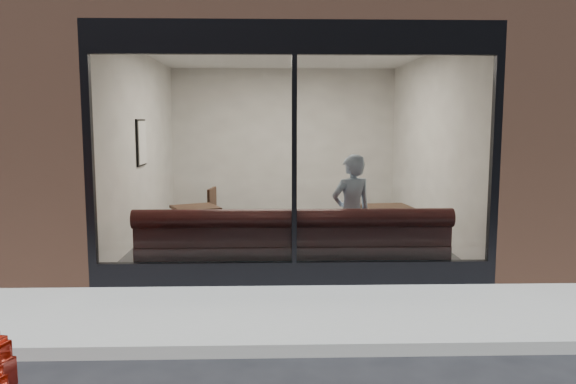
{
  "coord_description": "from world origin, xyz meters",
  "views": [
    {
      "loc": [
        -0.28,
        -4.7,
        2.02
      ],
      "look_at": [
        -0.06,
        2.4,
        1.12
      ],
      "focal_mm": 35.0,
      "sensor_mm": 36.0,
      "label": 1
    }
  ],
  "objects_px": {
    "cafe_table_left": "(195,208)",
    "cafe_table_right": "(387,208)",
    "person": "(351,214)",
    "cafe_chair_left": "(201,231)",
    "banquette": "(293,260)"
  },
  "relations": [
    {
      "from": "cafe_table_left",
      "to": "cafe_table_right",
      "type": "distance_m",
      "value": 2.87
    },
    {
      "from": "person",
      "to": "cafe_table_left",
      "type": "distance_m",
      "value": 2.4
    },
    {
      "from": "cafe_table_right",
      "to": "cafe_chair_left",
      "type": "distance_m",
      "value": 3.05
    },
    {
      "from": "banquette",
      "to": "person",
      "type": "xyz_separation_m",
      "value": [
        0.79,
        0.22,
        0.57
      ]
    },
    {
      "from": "cafe_table_left",
      "to": "cafe_chair_left",
      "type": "height_order",
      "value": "cafe_table_left"
    },
    {
      "from": "banquette",
      "to": "cafe_chair_left",
      "type": "xyz_separation_m",
      "value": [
        -1.43,
        1.92,
        0.01
      ]
    },
    {
      "from": "cafe_table_left",
      "to": "cafe_table_right",
      "type": "height_order",
      "value": "cafe_table_right"
    },
    {
      "from": "person",
      "to": "cafe_chair_left",
      "type": "bearing_deg",
      "value": -58.47
    },
    {
      "from": "person",
      "to": "cafe_chair_left",
      "type": "distance_m",
      "value": 2.85
    },
    {
      "from": "cafe_table_right",
      "to": "person",
      "type": "bearing_deg",
      "value": -128.03
    },
    {
      "from": "cafe_table_left",
      "to": "cafe_chair_left",
      "type": "distance_m",
      "value": 0.91
    },
    {
      "from": "cafe_table_right",
      "to": "cafe_table_left",
      "type": "bearing_deg",
      "value": 178.02
    },
    {
      "from": "banquette",
      "to": "cafe_table_left",
      "type": "relative_size",
      "value": 6.4
    },
    {
      "from": "cafe_table_left",
      "to": "banquette",
      "type": "bearing_deg",
      "value": -39.49
    },
    {
      "from": "person",
      "to": "cafe_table_left",
      "type": "height_order",
      "value": "person"
    }
  ]
}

